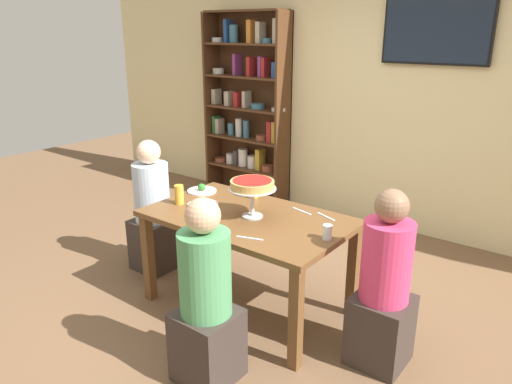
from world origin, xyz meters
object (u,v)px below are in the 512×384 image
cutlery_knife_near (302,211)px  dining_table (248,228)px  cutlery_fork_near (208,228)px  cutlery_knife_far (250,238)px  diner_head_east (384,292)px  cutlery_fork_far (326,217)px  salad_plate_near_diner (202,190)px  water_glass_clear_near (327,232)px  diner_near_right (206,306)px  bookshelf (248,107)px  salad_plate_far_diner (203,204)px  diner_head_west (153,215)px  deep_dish_pizza_stand (252,186)px  television (436,31)px  beer_glass_amber_short (254,189)px  beer_glass_amber_tall (179,195)px

cutlery_knife_near → dining_table: bearing=61.5°
cutlery_fork_near → cutlery_knife_far: (0.32, 0.04, 0.00)m
dining_table → cutlery_knife_far: cutlery_knife_far is taller
diner_head_east → cutlery_fork_far: diner_head_east is taller
salad_plate_near_diner → water_glass_clear_near: bearing=-8.8°
diner_near_right → cutlery_knife_near: size_ratio=6.39×
bookshelf → cutlery_knife_near: size_ratio=12.29×
diner_head_east → salad_plate_far_diner: 1.47m
cutlery_knife_near → diner_head_west: bearing=25.9°
dining_table → salad_plate_near_diner: bearing=163.4°
cutlery_fork_far → deep_dish_pizza_stand: bearing=57.7°
bookshelf → television: (2.09, 0.10, 0.87)m
diner_head_east → deep_dish_pizza_stand: bearing=0.2°
cutlery_knife_far → cutlery_knife_near: bearing=71.2°
bookshelf → cutlery_fork_far: (2.04, -1.69, -0.38)m
bookshelf → beer_glass_amber_short: bearing=-50.5°
beer_glass_amber_tall → cutlery_fork_far: beer_glass_amber_tall is taller
cutlery_fork_far → cutlery_knife_far: (-0.20, -0.62, 0.00)m
bookshelf → cutlery_fork_far: size_ratio=12.29×
dining_table → bookshelf: size_ratio=0.66×
bookshelf → beer_glass_amber_tall: (1.02, -2.14, -0.31)m
beer_glass_amber_short → cutlery_knife_far: 0.79m
deep_dish_pizza_stand → salad_plate_far_diner: (-0.43, -0.05, -0.21)m
dining_table → cutlery_fork_far: size_ratio=8.11×
diner_head_west → cutlery_fork_far: (1.50, 0.32, 0.25)m
beer_glass_amber_short → cutlery_fork_far: (0.66, -0.02, -0.07)m
beer_glass_amber_tall → water_glass_clear_near: size_ratio=1.55×
diner_head_west → salad_plate_near_diner: diner_head_west is taller
deep_dish_pizza_stand → water_glass_clear_near: 0.64m
salad_plate_near_diner → cutlery_fork_near: salad_plate_near_diner is taller
bookshelf → diner_near_right: bookshelf is taller
diner_head_west → beer_glass_amber_short: bearing=21.6°
water_glass_clear_near → cutlery_fork_near: water_glass_clear_near is taller
diner_head_west → beer_glass_amber_tall: bearing=-15.3°
deep_dish_pizza_stand → cutlery_fork_far: size_ratio=1.88×
diner_head_west → deep_dish_pizza_stand: bearing=-0.1°
dining_table → beer_glass_amber_short: 0.42m
dining_table → cutlery_knife_near: bearing=48.6°
salad_plate_far_diner → cutlery_knife_near: (0.66, 0.35, -0.01)m
cutlery_fork_far → beer_glass_amber_short: bearing=19.0°
dining_table → television: bearing=76.4°
diner_head_west → deep_dish_pizza_stand: (1.08, -0.00, 0.48)m
salad_plate_far_diner → diner_head_west: bearing=175.5°
diner_head_west → television: bearing=53.7°
dining_table → bookshelf: bearing=128.2°
cutlery_fork_far → cutlery_knife_far: size_ratio=1.00×
diner_head_east → salad_plate_far_diner: (-1.44, -0.05, 0.26)m
salad_plate_near_diner → cutlery_fork_near: (0.56, -0.53, -0.02)m
cutlery_fork_far → diner_near_right: bearing=102.2°
diner_head_west → cutlery_knife_far: 1.36m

